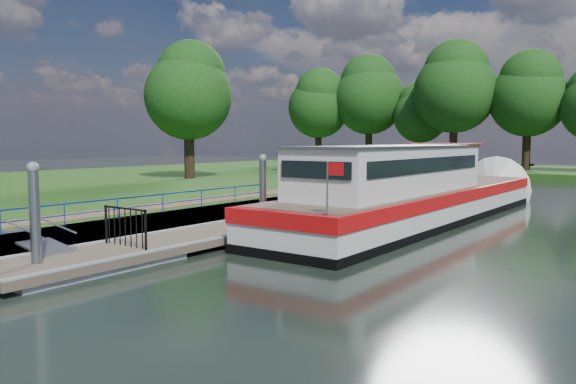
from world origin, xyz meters
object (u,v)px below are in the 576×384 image
Objects in this scene: pontoon at (327,215)px; car_a at (411,165)px; car_c at (335,164)px; car_b at (363,163)px; barge at (423,195)px.

car_a reaches higher than pontoon.
car_b is at bearing -147.23° from car_c.
car_c is (-2.48, -0.80, -0.13)m from car_b.
car_b is at bearing 115.15° from pontoon.
car_b is (-10.69, 22.78, 1.32)m from pontoon.
pontoon is 1.42× the size of barge.
barge is 6.63× the size of car_a.
car_c is (-13.17, 21.98, 1.19)m from pontoon.
pontoon is 7.37× the size of car_b.
pontoon is 24.57m from car_a.
car_b reaches higher than car_c.
barge is 25.13m from car_b.
pontoon is 4.26m from barge.
car_a is at bearing 115.40° from barge.
barge is at bearing -82.67° from car_a.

